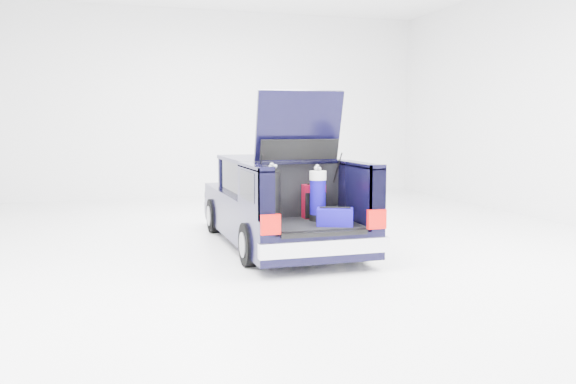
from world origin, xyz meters
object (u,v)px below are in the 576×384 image
object	(u,v)px
black_golf_bag	(273,197)
blue_golf_bag	(318,195)
blue_duffel	(335,217)
car	(277,204)
red_suitcase	(314,201)

from	to	relation	value
black_golf_bag	blue_golf_bag	bearing A→B (deg)	31.55
blue_golf_bag	blue_duffel	size ratio (longest dim) A/B	1.41
car	blue_duffel	size ratio (longest dim) A/B	8.05
car	black_golf_bag	bearing A→B (deg)	-108.26
car	red_suitcase	bearing A→B (deg)	-79.54
car	blue_golf_bag	size ratio (longest dim) A/B	5.71
car	blue_duffel	world-z (taller)	car
black_golf_bag	red_suitcase	bearing A→B (deg)	48.97
black_golf_bag	blue_golf_bag	world-z (taller)	black_golf_bag
car	blue_duffel	bearing A→B (deg)	-81.48
black_golf_bag	car	bearing A→B (deg)	96.58
car	blue_golf_bag	bearing A→B (deg)	-82.20
car	black_golf_bag	distance (m)	1.63
car	blue_golf_bag	distance (m)	1.48
car	black_golf_bag	size ratio (longest dim) A/B	5.47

